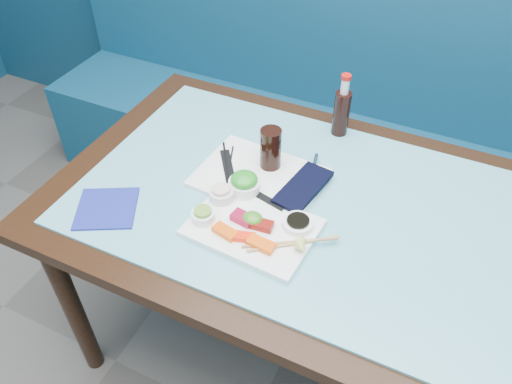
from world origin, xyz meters
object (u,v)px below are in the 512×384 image
at_px(dining_table, 300,223).
at_px(serving_tray, 259,177).
at_px(booth_bench, 367,144).
at_px(blue_napkin, 107,208).
at_px(cola_glass, 271,149).
at_px(cola_bottle_body, 341,113).
at_px(seaweed_bowl, 244,186).
at_px(sashimi_plate, 253,228).

distance_m(dining_table, serving_tray, 0.18).
distance_m(booth_bench, blue_napkin, 1.25).
relative_size(cola_glass, cola_bottle_body, 0.87).
height_order(booth_bench, seaweed_bowl, booth_bench).
height_order(seaweed_bowl, cola_glass, cola_glass).
bearing_deg(cola_bottle_body, serving_tray, -113.18).
bearing_deg(seaweed_bowl, cola_glass, 81.25).
relative_size(booth_bench, blue_napkin, 19.13).
bearing_deg(cola_bottle_body, blue_napkin, -127.08).
height_order(dining_table, serving_tray, serving_tray).
bearing_deg(serving_tray, blue_napkin, -134.61).
relative_size(serving_tray, seaweed_bowl, 3.95).
bearing_deg(cola_bottle_body, booth_bench, 88.87).
bearing_deg(seaweed_bowl, serving_tray, 82.41).
bearing_deg(booth_bench, blue_napkin, -112.98).
distance_m(dining_table, cola_bottle_body, 0.38).
height_order(serving_tray, cola_bottle_body, cola_bottle_body).
bearing_deg(dining_table, blue_napkin, -150.95).
xyz_separation_m(dining_table, cola_bottle_body, (-0.01, 0.34, 0.16)).
distance_m(sashimi_plate, cola_glass, 0.26).
bearing_deg(sashimi_plate, cola_glass, 107.60).
height_order(serving_tray, blue_napkin, serving_tray).
relative_size(sashimi_plate, seaweed_bowl, 3.61).
relative_size(sashimi_plate, cola_bottle_body, 2.17).
height_order(seaweed_bowl, blue_napkin, seaweed_bowl).
distance_m(sashimi_plate, cola_bottle_body, 0.51).
relative_size(booth_bench, cola_bottle_body, 20.54).
bearing_deg(blue_napkin, seaweed_bowl, 34.36).
relative_size(serving_tray, cola_bottle_body, 2.38).
bearing_deg(booth_bench, cola_bottle_body, -91.13).
bearing_deg(blue_napkin, booth_bench, 67.02).
bearing_deg(blue_napkin, cola_glass, 46.00).
bearing_deg(sashimi_plate, cola_bottle_body, 86.43).
relative_size(sashimi_plate, blue_napkin, 2.02).
height_order(serving_tray, cola_glass, cola_glass).
height_order(booth_bench, serving_tray, booth_bench).
relative_size(sashimi_plate, serving_tray, 0.91).
xyz_separation_m(seaweed_bowl, cola_bottle_body, (0.15, 0.39, 0.04)).
bearing_deg(sashimi_plate, serving_tray, 114.13).
bearing_deg(blue_napkin, dining_table, 29.05).
bearing_deg(sashimi_plate, seaweed_bowl, 129.02).
relative_size(serving_tray, cola_glass, 2.75).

